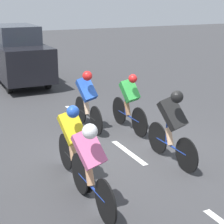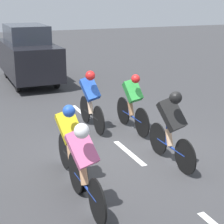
% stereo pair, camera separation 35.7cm
% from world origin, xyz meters
% --- Properties ---
extents(ground_plane, '(60.00, 60.00, 0.00)m').
position_xyz_m(ground_plane, '(0.00, 0.00, 0.00)').
color(ground_plane, '#38383A').
extents(lane_stripe_mid, '(0.12, 1.40, 0.01)m').
position_xyz_m(lane_stripe_mid, '(0.00, 0.03, 0.00)').
color(lane_stripe_mid, white).
rests_on(lane_stripe_mid, ground).
extents(lane_stripe_far, '(0.12, 1.40, 0.01)m').
position_xyz_m(lane_stripe_far, '(0.00, -3.17, 0.00)').
color(lane_stripe_far, white).
rests_on(lane_stripe_far, ground).
extents(cyclist_yellow, '(0.43, 1.66, 1.48)m').
position_xyz_m(cyclist_yellow, '(1.49, 0.74, 0.77)').
color(cyclist_yellow, black).
rests_on(cyclist_yellow, ground).
extents(cyclist_green, '(0.40, 1.74, 1.46)m').
position_xyz_m(cyclist_green, '(-0.65, -1.15, 0.75)').
color(cyclist_green, black).
rests_on(cyclist_green, ground).
extents(cyclist_pink, '(0.46, 1.70, 1.49)m').
position_xyz_m(cyclist_pink, '(1.59, 1.73, 0.78)').
color(cyclist_pink, black).
rests_on(cyclist_pink, ground).
extents(cyclist_blue, '(0.44, 1.69, 1.52)m').
position_xyz_m(cyclist_blue, '(0.23, -1.67, 0.80)').
color(cyclist_blue, black).
rests_on(cyclist_blue, ground).
extents(cyclist_black, '(0.47, 1.67, 1.55)m').
position_xyz_m(cyclist_black, '(-0.47, 0.89, 0.83)').
color(cyclist_black, black).
rests_on(cyclist_black, ground).
extents(support_car, '(1.70, 4.21, 2.16)m').
position_xyz_m(support_car, '(0.55, -7.63, 1.08)').
color(support_car, black).
rests_on(support_car, ground).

